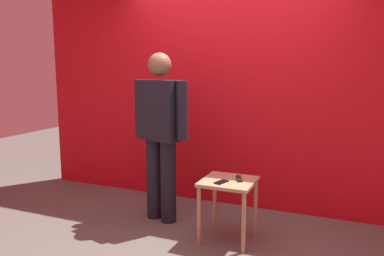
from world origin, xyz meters
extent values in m
plane|color=#59544F|center=(0.00, 0.00, 0.00)|extent=(12.00, 12.00, 0.00)
cube|color=red|center=(0.00, 1.24, 1.44)|extent=(4.99, 0.12, 2.88)
cylinder|color=black|center=(-0.60, 0.48, 0.43)|extent=(0.20, 0.20, 0.86)
cylinder|color=black|center=(-0.41, 0.43, 0.43)|extent=(0.20, 0.20, 0.86)
cube|color=black|center=(-0.50, 0.45, 1.16)|extent=(0.51, 0.34, 0.61)
cube|color=#2D4784|center=(-0.47, 0.57, 1.19)|extent=(0.13, 0.04, 0.51)
cube|color=silver|center=(-0.47, 0.58, 1.18)|extent=(0.05, 0.02, 0.46)
cylinder|color=black|center=(-0.78, 0.52, 1.18)|extent=(0.14, 0.14, 0.58)
cylinder|color=black|center=(-0.23, 0.38, 1.18)|extent=(0.14, 0.14, 0.58)
sphere|color=brown|center=(-0.50, 0.45, 1.62)|extent=(0.24, 0.24, 0.24)
cube|color=tan|center=(0.29, 0.26, 0.56)|extent=(0.48, 0.48, 0.03)
cylinder|color=tan|center=(0.09, 0.06, 0.27)|extent=(0.04, 0.04, 0.54)
cylinder|color=tan|center=(0.50, 0.06, 0.27)|extent=(0.04, 0.04, 0.54)
cylinder|color=tan|center=(0.09, 0.47, 0.27)|extent=(0.04, 0.04, 0.54)
cylinder|color=tan|center=(0.50, 0.47, 0.27)|extent=(0.04, 0.04, 0.54)
cube|color=black|center=(0.26, 0.16, 0.58)|extent=(0.11, 0.16, 0.01)
cube|color=black|center=(0.38, 0.31, 0.58)|extent=(0.11, 0.17, 0.02)
camera|label=1|loc=(1.34, -3.03, 1.61)|focal=36.41mm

